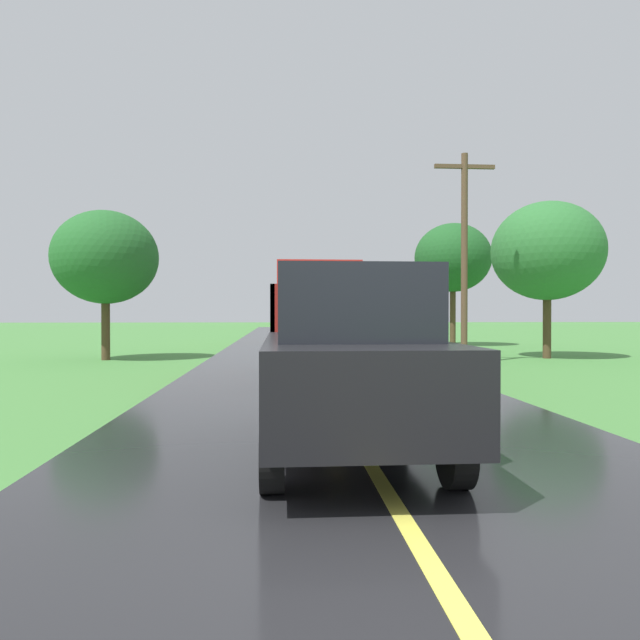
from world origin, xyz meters
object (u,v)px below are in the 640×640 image
(banana_truck_near, at_px, (320,317))
(following_car, at_px, (348,360))
(banana_truck_far, at_px, (296,315))
(roadside_tree_mid_right, at_px, (547,251))
(roadside_tree_near_left, at_px, (453,258))
(utility_pole_roadside, at_px, (464,250))
(roadside_tree_far_left, at_px, (105,258))

(banana_truck_near, relative_size, following_car, 1.42)
(banana_truck_far, bearing_deg, roadside_tree_mid_right, -48.96)
(banana_truck_near, height_order, roadside_tree_near_left, roadside_tree_near_left)
(utility_pole_roadside, relative_size, roadside_tree_near_left, 1.09)
(roadside_tree_far_left, bearing_deg, roadside_tree_mid_right, -1.23)
(banana_truck_near, xyz_separation_m, utility_pole_roadside, (4.67, 3.39, 2.02))
(roadside_tree_near_left, relative_size, following_car, 1.44)
(roadside_tree_near_left, height_order, roadside_tree_far_left, roadside_tree_near_left)
(banana_truck_near, distance_m, utility_pole_roadside, 6.11)
(utility_pole_roadside, height_order, roadside_tree_near_left, utility_pole_roadside)
(following_car, bearing_deg, roadside_tree_near_left, 70.15)
(roadside_tree_mid_right, bearing_deg, utility_pole_roadside, -149.68)
(banana_truck_far, xyz_separation_m, utility_pole_roadside, (4.84, -11.89, 2.02))
(banana_truck_near, relative_size, roadside_tree_mid_right, 1.07)
(banana_truck_near, bearing_deg, banana_truck_far, 90.65)
(utility_pole_roadside, relative_size, roadside_tree_mid_right, 1.18)
(roadside_tree_near_left, bearing_deg, utility_pole_roadside, -105.22)
(banana_truck_near, bearing_deg, following_car, -91.99)
(banana_truck_far, relative_size, following_car, 1.42)
(utility_pole_roadside, xyz_separation_m, roadside_tree_near_left, (2.70, 9.91, 0.75))
(banana_truck_near, xyz_separation_m, roadside_tree_mid_right, (8.32, 5.53, 2.25))
(utility_pole_roadside, xyz_separation_m, following_car, (-4.94, -11.25, -2.43))
(roadside_tree_mid_right, xyz_separation_m, following_car, (-8.60, -13.39, -2.66))
(roadside_tree_far_left, distance_m, following_car, 15.37)
(banana_truck_near, relative_size, utility_pole_roadside, 0.90)
(banana_truck_far, relative_size, roadside_tree_mid_right, 1.07)
(banana_truck_far, xyz_separation_m, roadside_tree_near_left, (7.54, -1.98, 2.78))
(roadside_tree_mid_right, bearing_deg, roadside_tree_far_left, 178.77)
(roadside_tree_far_left, bearing_deg, banana_truck_near, -40.69)
(roadside_tree_far_left, xyz_separation_m, following_car, (6.54, -13.71, -2.37))
(utility_pole_roadside, height_order, following_car, utility_pole_roadside)
(banana_truck_near, distance_m, roadside_tree_mid_right, 10.24)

